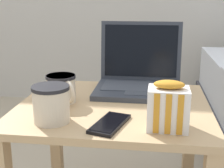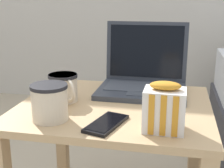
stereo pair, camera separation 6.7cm
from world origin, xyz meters
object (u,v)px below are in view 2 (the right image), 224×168
(mug_front_right, at_px, (64,86))
(cell_phone, at_px, (106,123))
(laptop, at_px, (143,77))
(mug_front_left, at_px, (50,100))
(snack_bag, at_px, (164,108))

(mug_front_right, bearing_deg, cell_phone, -42.70)
(laptop, relative_size, cell_phone, 1.91)
(mug_front_left, bearing_deg, snack_bag, -1.69)
(mug_front_right, xyz_separation_m, cell_phone, (0.18, -0.17, -0.05))
(mug_front_left, xyz_separation_m, mug_front_right, (-0.02, 0.16, -0.01))
(mug_front_left, height_order, mug_front_right, mug_front_left)
(cell_phone, bearing_deg, laptop, 79.77)
(mug_front_right, distance_m, snack_bag, 0.38)
(laptop, distance_m, mug_front_right, 0.30)
(snack_bag, distance_m, cell_phone, 0.16)
(mug_front_left, bearing_deg, laptop, 55.81)
(mug_front_left, height_order, cell_phone, mug_front_left)
(laptop, bearing_deg, cell_phone, -100.23)
(snack_bag, bearing_deg, mug_front_left, 178.31)
(mug_front_right, height_order, snack_bag, snack_bag)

